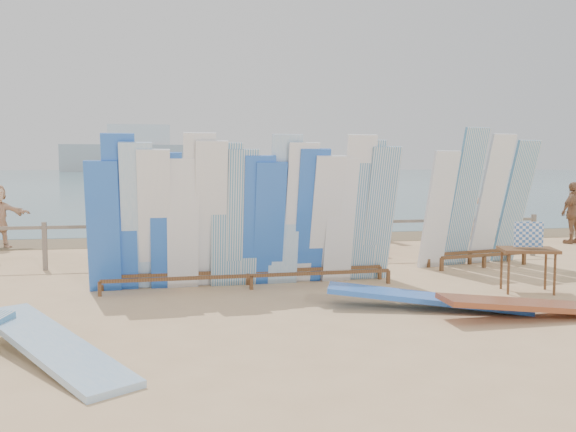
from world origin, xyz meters
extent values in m
plane|color=#DEB380|center=(0.00, 0.00, 0.00)|extent=(160.00, 160.00, 0.00)
cube|color=slate|center=(0.00, 128.00, 0.00)|extent=(320.00, 240.00, 0.02)
cube|color=brown|center=(0.00, 7.20, 0.00)|extent=(40.00, 2.60, 0.01)
cube|color=#999EA3|center=(-12.00, 180.00, 4.02)|extent=(45.00, 8.00, 8.00)
cube|color=silver|center=(-12.00, 180.00, 11.02)|extent=(18.00, 6.00, 6.00)
cube|color=gray|center=(0.00, 3.00, 0.80)|extent=(12.00, 0.06, 0.06)
cube|color=gray|center=(-4.00, 3.00, 0.45)|extent=(0.08, 0.08, 0.90)
cube|color=gray|center=(-2.00, 3.00, 0.45)|extent=(0.08, 0.08, 0.90)
cube|color=gray|center=(0.00, 3.00, 0.45)|extent=(0.08, 0.08, 0.90)
cube|color=gray|center=(2.00, 3.00, 0.45)|extent=(0.08, 0.08, 0.90)
cube|color=gray|center=(4.00, 3.00, 0.45)|extent=(0.08, 0.08, 0.90)
cube|color=gray|center=(6.00, 3.00, 0.45)|extent=(0.08, 0.08, 0.90)
cube|color=brown|center=(-0.44, 0.53, 0.22)|extent=(4.58, 0.20, 0.05)
cube|color=brown|center=(-0.45, 0.91, 0.22)|extent=(4.58, 0.20, 0.05)
cube|color=blue|center=(-2.68, 0.65, 1.01)|extent=(0.50, 0.52, 2.03)
cube|color=blue|center=(-2.42, 0.66, 1.21)|extent=(0.50, 0.62, 2.43)
cube|color=#8CBAE1|center=(-2.17, 0.66, 1.15)|extent=(0.51, 0.77, 2.30)
cube|color=white|center=(-1.92, 0.67, 1.10)|extent=(0.51, 0.79, 2.20)
cube|color=blue|center=(-1.74, 0.68, 1.08)|extent=(0.50, 0.59, 2.15)
cube|color=white|center=(-1.49, 0.69, 1.03)|extent=(0.50, 0.55, 2.07)
cube|color=white|center=(-1.23, 0.69, 1.22)|extent=(0.51, 0.73, 2.45)
cube|color=white|center=(-1.05, 0.70, 1.16)|extent=(0.51, 0.82, 2.33)
cube|color=silver|center=(-0.80, 0.71, 1.15)|extent=(0.50, 0.54, 2.30)
cube|color=silver|center=(-0.55, 0.72, 1.10)|extent=(0.50, 0.55, 2.21)
cube|color=blue|center=(-0.30, 0.72, 1.05)|extent=(0.50, 0.57, 2.11)
cube|color=blue|center=(-0.12, 0.73, 1.01)|extent=(0.50, 0.59, 2.01)
cube|color=#8CBAE1|center=(0.14, 0.74, 1.22)|extent=(0.50, 0.54, 2.44)
cube|color=white|center=(0.39, 0.75, 1.16)|extent=(0.51, 0.70, 2.31)
cube|color=blue|center=(0.57, 0.75, 1.11)|extent=(0.51, 0.71, 2.22)
cube|color=white|center=(0.82, 0.76, 1.06)|extent=(0.51, 0.75, 2.11)
cube|color=white|center=(1.07, 0.77, 1.03)|extent=(0.50, 0.56, 2.06)
cube|color=white|center=(1.33, 0.78, 1.22)|extent=(0.51, 0.75, 2.44)
cube|color=silver|center=(1.50, 0.78, 1.18)|extent=(0.51, 0.69, 2.36)
cube|color=silver|center=(1.76, 0.79, 1.13)|extent=(0.51, 0.72, 2.26)
cube|color=brown|center=(4.19, 1.76, 0.24)|extent=(1.91, 0.43, 0.06)
cube|color=brown|center=(4.11, 2.17, 0.24)|extent=(1.91, 0.43, 0.06)
cube|color=white|center=(3.26, 1.79, 1.11)|extent=(0.63, 0.67, 2.22)
cube|color=silver|center=(3.85, 1.91, 1.33)|extent=(0.66, 0.81, 2.66)
cube|color=white|center=(4.45, 2.02, 1.27)|extent=(0.67, 0.83, 2.55)
cube|color=silver|center=(5.04, 2.14, 1.22)|extent=(0.67, 0.85, 2.44)
cube|color=brown|center=(3.73, -0.43, 0.66)|extent=(0.95, 0.78, 0.05)
cube|color=white|center=(3.73, -0.43, 0.90)|extent=(0.43, 0.15, 0.39)
cube|color=blue|center=(1.77, -1.17, 0.00)|extent=(2.74, 1.38, 0.29)
cube|color=brown|center=(3.02, -1.92, 0.00)|extent=(2.71, 0.63, 0.32)
cube|color=#8CBAE1|center=(-2.84, -2.56, 0.00)|extent=(1.96, 2.55, 0.32)
cube|color=red|center=(0.59, 3.97, 0.31)|extent=(0.56, 0.52, 0.05)
cube|color=red|center=(0.57, 4.20, 0.59)|extent=(0.54, 0.19, 0.54)
cube|color=red|center=(2.07, 4.24, 0.33)|extent=(0.57, 0.52, 0.05)
cube|color=red|center=(2.07, 4.49, 0.63)|extent=(0.57, 0.17, 0.57)
cube|color=red|center=(2.45, 4.05, 0.60)|extent=(0.52, 0.83, 0.60)
cube|color=red|center=(2.46, 4.37, 0.98)|extent=(0.50, 0.20, 0.38)
imported|color=tan|center=(6.40, 6.79, 0.84)|extent=(0.84, 1.18, 1.69)
imported|color=beige|center=(2.53, 6.60, 0.83)|extent=(1.49, 1.40, 1.66)
imported|color=#8C6042|center=(8.16, 4.67, 0.77)|extent=(0.98, 0.68, 1.54)
imported|color=#8C6042|center=(3.65, 6.06, 0.82)|extent=(0.33, 0.60, 1.63)
camera|label=1|loc=(-1.59, -8.88, 1.95)|focal=38.00mm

